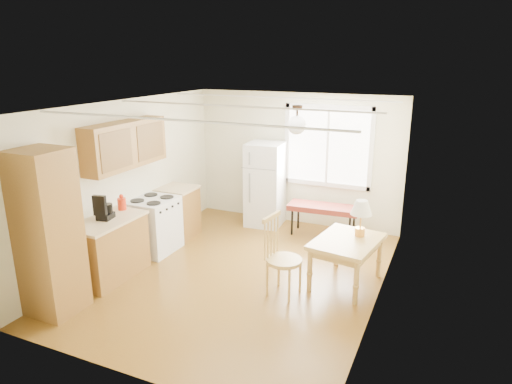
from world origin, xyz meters
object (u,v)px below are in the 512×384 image
Objects in this scene: dining_table at (347,246)px; chair at (277,249)px; refrigerator at (265,184)px; bench at (323,209)px.

dining_table is 1.02m from chair.
dining_table is 1.07× the size of chair.
dining_table is (1.99, -1.77, -0.22)m from refrigerator.
chair is (-0.00, -2.26, 0.13)m from bench.
refrigerator reaches higher than dining_table.
bench is 2.27m from chair.
bench is at bearing -11.46° from refrigerator.
chair is (1.19, -2.41, -0.16)m from refrigerator.
bench is 1.08× the size of dining_table.
dining_table is (0.80, -1.63, 0.06)m from bench.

